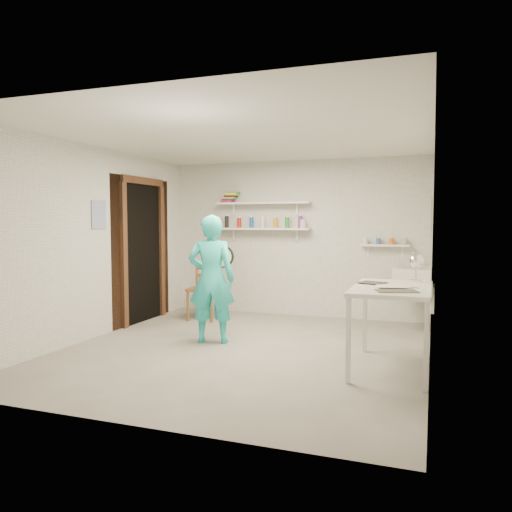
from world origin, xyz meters
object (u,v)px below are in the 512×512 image
(wall_clock, at_px, (223,257))
(work_table, at_px, (391,328))
(desk_lamp, at_px, (416,261))
(man, at_px, (211,279))
(belfast_sink, at_px, (412,279))
(wooden_chair, at_px, (204,289))

(wall_clock, bearing_deg, work_table, -32.10)
(desk_lamp, bearing_deg, man, -178.21)
(wall_clock, height_order, work_table, wall_clock)
(belfast_sink, relative_size, desk_lamp, 3.87)
(man, xyz_separation_m, work_table, (2.14, -0.42, -0.36))
(belfast_sink, xyz_separation_m, work_table, (-0.11, -1.91, -0.29))
(work_table, bearing_deg, desk_lamp, 67.58)
(man, relative_size, wall_clock, 5.56)
(belfast_sink, height_order, wall_clock, wall_clock)
(man, relative_size, wooden_chair, 1.68)
(belfast_sink, distance_m, work_table, 1.94)
(work_table, bearing_deg, man, 168.85)
(belfast_sink, xyz_separation_m, desk_lamp, (0.09, -1.42, 0.35))
(desk_lamp, bearing_deg, belfast_sink, 93.82)
(wooden_chair, xyz_separation_m, work_table, (2.83, -1.65, -0.05))
(man, height_order, wooden_chair, man)
(wooden_chair, bearing_deg, belfast_sink, 1.59)
(desk_lamp, bearing_deg, wooden_chair, 159.26)
(man, height_order, desk_lamp, man)
(belfast_sink, xyz_separation_m, wooden_chair, (-2.94, -0.27, -0.24))
(man, distance_m, desk_lamp, 2.36)
(belfast_sink, distance_m, man, 2.70)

